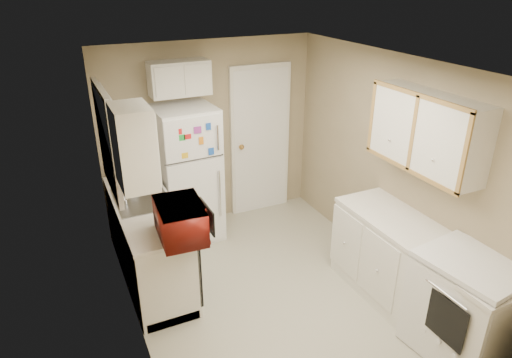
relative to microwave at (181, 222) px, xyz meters
name	(u,v)px	position (x,y,z in m)	size (l,w,h in m)	color
floor	(276,295)	(0.93, -0.13, -1.05)	(3.80, 3.80, 0.00)	beige
ceiling	(281,66)	(0.93, -0.13, 1.35)	(3.80, 3.80, 0.00)	white
wall_left	(129,226)	(-0.47, -0.13, 0.15)	(3.80, 3.80, 0.00)	gray
wall_right	(394,169)	(2.33, -0.13, 0.15)	(3.80, 3.80, 0.00)	gray
wall_back	(210,135)	(0.93, 1.77, 0.15)	(2.80, 2.80, 0.00)	gray
wall_front	(423,320)	(0.93, -2.03, 0.15)	(2.80, 2.80, 0.00)	gray
left_counter	(149,241)	(-0.17, 0.77, -0.60)	(0.60, 1.80, 0.90)	silver
dishwasher	(191,261)	(0.12, 0.17, -0.56)	(0.03, 0.58, 0.72)	black
sink	(142,202)	(-0.17, 0.92, -0.19)	(0.54, 0.74, 0.16)	gray
microwave	(181,222)	(0.00, 0.00, 0.00)	(0.33, 0.60, 0.40)	maroon
soap_bottle	(132,183)	(-0.22, 1.15, -0.05)	(0.08, 0.09, 0.19)	silver
window_blinds	(108,141)	(-0.43, 0.92, 0.55)	(0.10, 0.98, 1.08)	silver
upper_cabinet_left	(134,147)	(-0.32, 0.09, 0.75)	(0.30, 0.45, 0.70)	silver
refrigerator	(187,174)	(0.49, 1.45, -0.20)	(0.70, 0.68, 1.71)	white
cabinet_over_fridge	(179,78)	(0.53, 1.62, 0.95)	(0.70, 0.30, 0.40)	silver
interior_door	(260,141)	(1.63, 1.73, -0.03)	(0.86, 0.06, 2.08)	white
right_counter	(416,275)	(2.03, -0.93, -0.60)	(0.60, 2.00, 0.90)	silver
stove	(464,307)	(2.04, -1.48, -0.57)	(0.65, 0.80, 0.97)	white
upper_cabinet_right	(427,131)	(2.18, -0.63, 0.75)	(0.30, 1.20, 0.70)	silver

